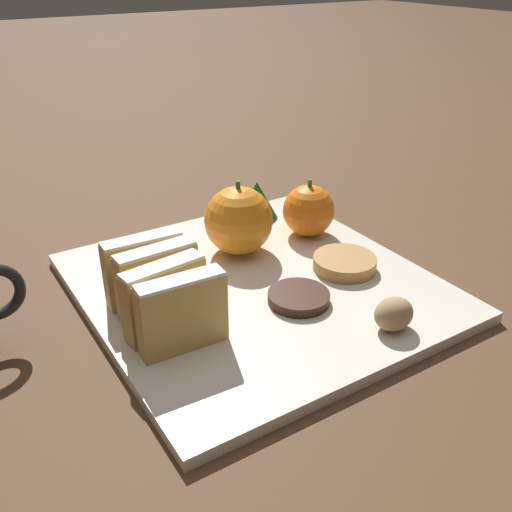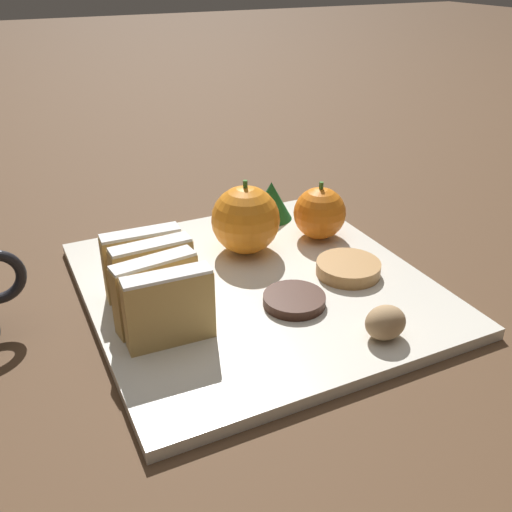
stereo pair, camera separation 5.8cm
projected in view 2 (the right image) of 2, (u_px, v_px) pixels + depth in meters
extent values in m
plane|color=#513823|center=(256.00, 291.00, 0.60)|extent=(6.00, 6.00, 0.00)
cube|color=silver|center=(256.00, 286.00, 0.60)|extent=(0.34, 0.35, 0.01)
cube|color=tan|center=(169.00, 310.00, 0.49)|extent=(0.08, 0.02, 0.07)
cube|color=white|center=(166.00, 275.00, 0.47)|extent=(0.08, 0.02, 0.00)
cube|color=tan|center=(156.00, 294.00, 0.51)|extent=(0.08, 0.03, 0.07)
cube|color=white|center=(153.00, 261.00, 0.49)|extent=(0.08, 0.03, 0.00)
cube|color=tan|center=(154.00, 278.00, 0.54)|extent=(0.08, 0.02, 0.07)
cube|color=white|center=(151.00, 245.00, 0.52)|extent=(0.08, 0.02, 0.00)
cube|color=tan|center=(143.00, 264.00, 0.56)|extent=(0.08, 0.02, 0.07)
cube|color=white|center=(140.00, 233.00, 0.54)|extent=(0.08, 0.02, 0.00)
sphere|color=orange|center=(246.00, 220.00, 0.64)|extent=(0.08, 0.08, 0.08)
cylinder|color=#38702D|center=(245.00, 185.00, 0.62)|extent=(0.00, 0.01, 0.01)
sphere|color=orange|center=(320.00, 213.00, 0.67)|extent=(0.06, 0.06, 0.06)
cylinder|color=#38702D|center=(321.00, 186.00, 0.66)|extent=(0.01, 0.01, 0.01)
ellipsoid|color=tan|center=(385.00, 322.00, 0.50)|extent=(0.04, 0.03, 0.03)
cylinder|color=#381E14|center=(294.00, 300.00, 0.55)|extent=(0.06, 0.06, 0.01)
cylinder|color=#B27F47|center=(348.00, 268.00, 0.60)|extent=(0.07, 0.07, 0.01)
cone|color=#195623|center=(271.00, 200.00, 0.72)|extent=(0.05, 0.05, 0.05)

